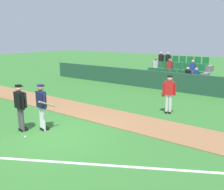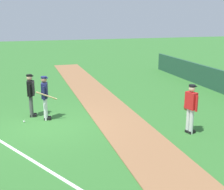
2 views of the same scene
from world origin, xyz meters
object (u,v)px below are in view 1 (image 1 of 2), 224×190
Objects in this scene: umpire_home_plate at (20,105)px; runner_red_jersey at (169,93)px; baseball at (25,137)px; batter_navy_jersey at (42,105)px.

umpire_home_plate and runner_red_jersey have the same top height.
batter_navy_jersey is at bearing 96.42° from baseball.
baseball is (-2.82, -5.60, -0.93)m from runner_red_jersey.
umpire_home_plate is at bearing -137.80° from batter_navy_jersey.
batter_navy_jersey is 1.00× the size of runner_red_jersey.
umpire_home_plate is 1.00× the size of runner_red_jersey.
runner_red_jersey is at bearing 58.41° from batter_navy_jersey.
baseball is at bearing -83.58° from batter_navy_jersey.
batter_navy_jersey is 5.57m from runner_red_jersey.
batter_navy_jersey and umpire_home_plate have the same top height.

